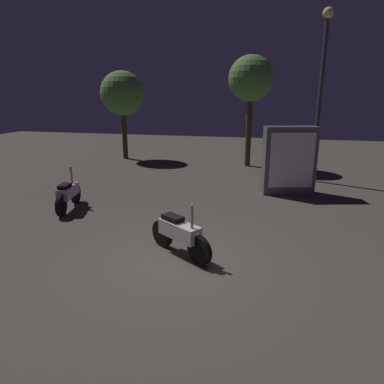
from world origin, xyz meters
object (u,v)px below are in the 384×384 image
object	(u,v)px
motorcycle_white_foreground	(180,234)
streetlamp_near	(322,78)
motorcycle_pink_parked_left	(68,194)
kiosk_billboard	(289,160)

from	to	relation	value
motorcycle_white_foreground	streetlamp_near	size ratio (longest dim) A/B	0.25
motorcycle_pink_parked_left	kiosk_billboard	distance (m)	6.60
motorcycle_pink_parked_left	streetlamp_near	distance (m)	8.95
motorcycle_white_foreground	kiosk_billboard	distance (m)	5.50
motorcycle_pink_parked_left	kiosk_billboard	xyz separation A→B (m)	(5.80, 3.08, 0.61)
motorcycle_white_foreground	motorcycle_pink_parked_left	size ratio (longest dim) A/B	0.88
motorcycle_white_foreground	streetlamp_near	world-z (taller)	streetlamp_near
streetlamp_near	kiosk_billboard	distance (m)	3.30
streetlamp_near	kiosk_billboard	xyz separation A→B (m)	(-0.93, -1.91, -2.52)
motorcycle_white_foreground	streetlamp_near	xyz separation A→B (m)	(3.06, 6.94, 3.14)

